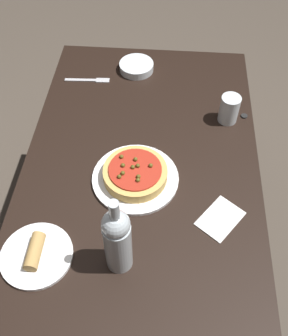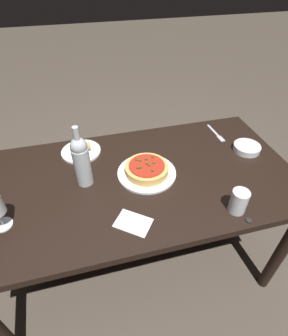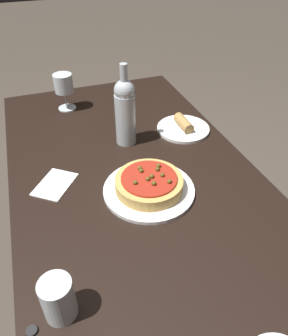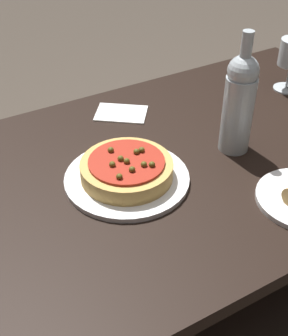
# 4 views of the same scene
# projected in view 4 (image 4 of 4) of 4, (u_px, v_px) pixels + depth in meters

# --- Properties ---
(dining_table) EXTENTS (1.55, 0.80, 0.76)m
(dining_table) POSITION_uv_depth(u_px,v_px,m) (146.00, 199.00, 1.15)
(dining_table) COLOR black
(dining_table) RESTS_ON ground_plane
(dinner_plate) EXTENTS (0.28, 0.28, 0.01)m
(dinner_plate) POSITION_uv_depth(u_px,v_px,m) (127.00, 178.00, 1.06)
(dinner_plate) COLOR white
(dinner_plate) RESTS_ON dining_table
(pizza) EXTENTS (0.21, 0.21, 0.06)m
(pizza) POSITION_uv_depth(u_px,v_px,m) (127.00, 169.00, 1.04)
(pizza) COLOR tan
(pizza) RESTS_ON dinner_plate
(wine_bottle) EXTENTS (0.07, 0.07, 0.30)m
(wine_bottle) POSITION_uv_depth(u_px,v_px,m) (239.00, 102.00, 1.09)
(wine_bottle) COLOR #B2BCC1
(wine_bottle) RESTS_ON dining_table
(paper_napkin) EXTENTS (0.17, 0.16, 0.00)m
(paper_napkin) POSITION_uv_depth(u_px,v_px,m) (121.00, 113.00, 1.30)
(paper_napkin) COLOR white
(paper_napkin) RESTS_ON dining_table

